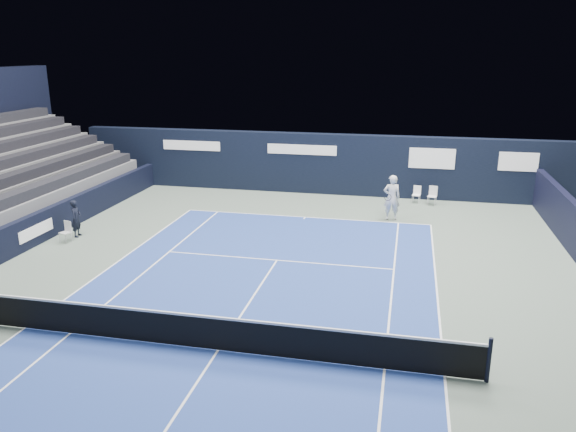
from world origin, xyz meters
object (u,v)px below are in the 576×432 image
(folding_chair_back_b, at_px, (417,193))
(line_judge_chair, at_px, (66,230))
(tennis_net, at_px, (217,332))
(tennis_player, at_px, (392,198))
(folding_chair_back_a, at_px, (433,192))

(folding_chair_back_b, height_order, line_judge_chair, folding_chair_back_b)
(tennis_net, bearing_deg, line_judge_chair, 141.89)
(tennis_net, xyz_separation_m, tennis_player, (3.76, 12.35, 0.50))
(tennis_net, relative_size, tennis_player, 6.41)
(line_judge_chair, height_order, tennis_net, tennis_net)
(folding_chair_back_b, bearing_deg, tennis_net, -95.57)
(tennis_player, bearing_deg, tennis_net, -106.94)
(folding_chair_back_a, xyz_separation_m, line_judge_chair, (-14.13, -8.68, -0.14))
(folding_chair_back_a, bearing_deg, tennis_player, -109.14)
(folding_chair_back_a, bearing_deg, folding_chair_back_b, 177.33)
(line_judge_chair, distance_m, tennis_net, 10.81)
(folding_chair_back_b, xyz_separation_m, line_judge_chair, (-13.38, -8.89, -0.01))
(folding_chair_back_b, xyz_separation_m, tennis_net, (-4.87, -15.56, 0.03))
(folding_chair_back_a, height_order, tennis_player, tennis_player)
(folding_chair_back_a, distance_m, tennis_net, 16.35)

